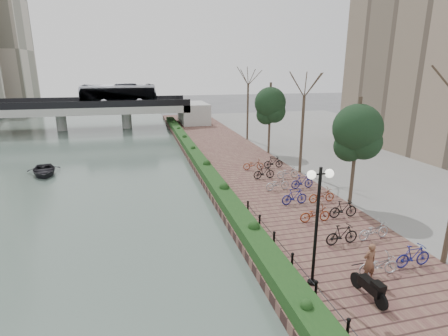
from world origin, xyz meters
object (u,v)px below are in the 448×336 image
object	(u,v)px
lamppost	(318,202)
pedestrian	(369,262)
motorcycle	(369,285)
boat	(44,170)

from	to	relation	value
lamppost	pedestrian	distance (m)	3.45
motorcycle	lamppost	bearing A→B (deg)	136.63
boat	motorcycle	bearing A→B (deg)	-66.49
pedestrian	boat	bearing A→B (deg)	-55.71
motorcycle	pedestrian	size ratio (longest dim) A/B	1.03
motorcycle	pedestrian	world-z (taller)	pedestrian
lamppost	boat	world-z (taller)	lamppost
lamppost	boat	xyz separation A→B (m)	(-14.01, 19.93, -3.49)
pedestrian	lamppost	bearing A→B (deg)	-11.96
pedestrian	boat	size ratio (longest dim) A/B	0.42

